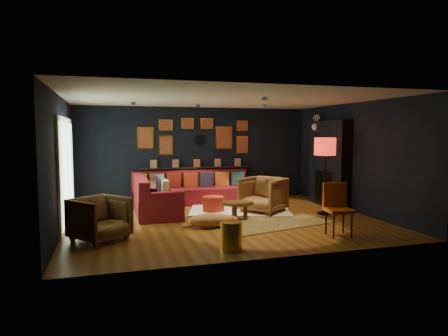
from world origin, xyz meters
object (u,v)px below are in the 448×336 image
object	(u,v)px
coffee_table	(238,205)
pouf	(213,204)
gold_stool	(231,235)
dog	(211,218)
floor_lamp	(325,150)
sectional	(181,194)
armchair_left	(100,217)
armchair_right	(263,193)
orange_chair	(337,204)

from	to	relation	value
coffee_table	pouf	distance (m)	1.00
gold_stool	dog	world-z (taller)	gold_stool
floor_lamp	dog	world-z (taller)	floor_lamp
gold_stool	dog	size ratio (longest dim) A/B	0.38
gold_stool	floor_lamp	size ratio (longest dim) A/B	0.26
sectional	dog	world-z (taller)	sectional
floor_lamp	sectional	bearing A→B (deg)	148.44
armchair_left	gold_stool	distance (m)	2.35
sectional	armchair_right	world-z (taller)	armchair_right
sectional	armchair_left	bearing A→B (deg)	-124.68
orange_chair	pouf	bearing A→B (deg)	128.60
coffee_table	pouf	bearing A→B (deg)	107.83
pouf	gold_stool	bearing A→B (deg)	-99.52
pouf	floor_lamp	xyz separation A→B (m)	(2.40, -0.99, 1.30)
armchair_right	orange_chair	distance (m)	2.39
dog	coffee_table	bearing A→B (deg)	47.69
armchair_right	armchair_left	bearing A→B (deg)	-105.55
pouf	sectional	bearing A→B (deg)	125.72
sectional	orange_chair	xyz separation A→B (m)	(2.27, -3.61, 0.25)
sectional	coffee_table	distance (m)	2.04
sectional	armchair_left	world-z (taller)	sectional
sectional	armchair_left	size ratio (longest dim) A/B	4.00
sectional	gold_stool	xyz separation A→B (m)	(0.11, -3.93, -0.10)
orange_chair	dog	bearing A→B (deg)	158.17
armchair_right	gold_stool	distance (m)	3.13
sectional	coffee_table	size ratio (longest dim) A/B	4.47
sectional	dog	xyz separation A→B (m)	(0.17, -2.42, -0.12)
pouf	floor_lamp	distance (m)	2.90
armchair_right	dog	size ratio (longest dim) A/B	0.76
armchair_left	armchair_right	world-z (taller)	armchair_right
pouf	gold_stool	size ratio (longest dim) A/B	1.14
pouf	armchair_right	distance (m)	1.21
sectional	orange_chair	world-z (taller)	orange_chair
sectional	gold_stool	distance (m)	3.94
sectional	armchair_right	xyz separation A→B (m)	(1.74, -1.28, 0.14)
coffee_table	dog	bearing A→B (deg)	-141.45
armchair_right	floor_lamp	distance (m)	1.75
pouf	orange_chair	world-z (taller)	orange_chair
coffee_table	orange_chair	bearing A→B (deg)	-53.26
sectional	pouf	distance (m)	1.08
gold_stool	coffee_table	bearing A→B (deg)	68.95
gold_stool	orange_chair	bearing A→B (deg)	8.61
pouf	floor_lamp	bearing A→B (deg)	-22.34
pouf	armchair_left	bearing A→B (deg)	-143.11
pouf	armchair_right	world-z (taller)	armchair_right
coffee_table	armchair_left	size ratio (longest dim) A/B	0.90
pouf	orange_chair	bearing A→B (deg)	-59.02
sectional	dog	size ratio (longest dim) A/B	2.82
pouf	floor_lamp	size ratio (longest dim) A/B	0.29
coffee_table	gold_stool	world-z (taller)	gold_stool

